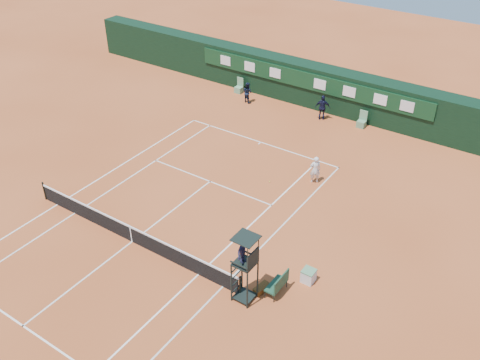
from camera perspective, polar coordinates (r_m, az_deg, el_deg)
name	(u,v)px	position (r m, az deg, el deg)	size (l,w,h in m)	color
ground	(132,242)	(26.94, -11.42, -6.46)	(90.00, 90.00, 0.00)	#BE5A2C
court_lines	(132,241)	(26.93, -11.42, -6.45)	(11.05, 23.85, 0.01)	silver
tennis_net	(131,234)	(26.62, -11.54, -5.62)	(12.90, 0.10, 1.10)	black
back_wall	(312,85)	(39.27, 7.70, 10.03)	(40.00, 1.65, 3.00)	black
linesman_chair_left	(239,89)	(41.27, -0.11, 9.73)	(0.55, 0.50, 1.15)	#63976F
linesman_chair_right	(362,123)	(37.15, 12.84, 5.99)	(0.55, 0.50, 1.15)	#5B8B62
umpire_chair	(244,255)	(21.95, 0.48, -8.05)	(0.96, 0.95, 3.42)	black
player_bench	(279,283)	(23.50, 4.13, -10.94)	(0.56, 1.20, 1.10)	#193F2B
tennis_bag	(262,289)	(23.87, 2.32, -11.49)	(0.35, 0.80, 0.30)	black
cooler	(308,276)	(24.36, 7.31, -10.09)	(0.57, 0.57, 0.65)	silver
tennis_ball	(270,182)	(30.62, 3.19, -0.18)	(0.07, 0.07, 0.07)	yellow
player	(315,170)	(30.46, 8.02, 1.10)	(0.61, 0.40, 1.67)	silver
ball_kid_left	(247,92)	(39.53, 0.80, 9.33)	(0.75, 0.59, 1.55)	black
ball_kid_right	(323,108)	(37.41, 8.80, 7.65)	(1.05, 0.44, 1.78)	black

